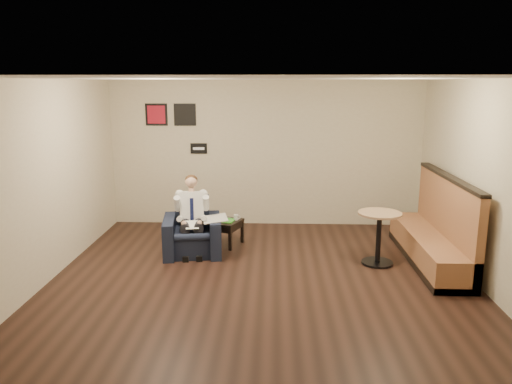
{
  "coord_description": "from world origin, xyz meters",
  "views": [
    {
      "loc": [
        0.16,
        -6.59,
        2.74
      ],
      "look_at": [
        -0.12,
        1.2,
        1.04
      ],
      "focal_mm": 35.0,
      "sensor_mm": 36.0,
      "label": 1
    }
  ],
  "objects_px": {
    "armchair": "(192,227)",
    "green_folder": "(222,220)",
    "seated_man": "(192,219)",
    "coffee_mug": "(236,217)",
    "side_table": "(224,232)",
    "smartphone": "(231,218)",
    "banquette": "(431,220)",
    "cafe_table": "(378,238)"
  },
  "relations": [
    {
      "from": "green_folder",
      "to": "coffee_mug",
      "type": "height_order",
      "value": "coffee_mug"
    },
    {
      "from": "banquette",
      "to": "cafe_table",
      "type": "bearing_deg",
      "value": -171.09
    },
    {
      "from": "seated_man",
      "to": "cafe_table",
      "type": "height_order",
      "value": "seated_man"
    },
    {
      "from": "armchair",
      "to": "banquette",
      "type": "relative_size",
      "value": 0.35
    },
    {
      "from": "side_table",
      "to": "green_folder",
      "type": "distance_m",
      "value": 0.23
    },
    {
      "from": "green_folder",
      "to": "smartphone",
      "type": "distance_m",
      "value": 0.19
    },
    {
      "from": "green_folder",
      "to": "coffee_mug",
      "type": "relative_size",
      "value": 4.74
    },
    {
      "from": "seated_man",
      "to": "coffee_mug",
      "type": "bearing_deg",
      "value": 34.75
    },
    {
      "from": "smartphone",
      "to": "banquette",
      "type": "bearing_deg",
      "value": 16.93
    },
    {
      "from": "side_table",
      "to": "cafe_table",
      "type": "bearing_deg",
      "value": -18.96
    },
    {
      "from": "side_table",
      "to": "banquette",
      "type": "relative_size",
      "value": 0.2
    },
    {
      "from": "cafe_table",
      "to": "banquette",
      "type": "bearing_deg",
      "value": 8.91
    },
    {
      "from": "armchair",
      "to": "green_folder",
      "type": "xyz_separation_m",
      "value": [
        0.44,
        0.45,
        -0.0
      ]
    },
    {
      "from": "coffee_mug",
      "to": "cafe_table",
      "type": "height_order",
      "value": "cafe_table"
    },
    {
      "from": "coffee_mug",
      "to": "smartphone",
      "type": "height_order",
      "value": "coffee_mug"
    },
    {
      "from": "side_table",
      "to": "smartphone",
      "type": "distance_m",
      "value": 0.27
    },
    {
      "from": "smartphone",
      "to": "cafe_table",
      "type": "distance_m",
      "value": 2.56
    },
    {
      "from": "armchair",
      "to": "smartphone",
      "type": "distance_m",
      "value": 0.82
    },
    {
      "from": "side_table",
      "to": "seated_man",
      "type": "bearing_deg",
      "value": -128.52
    },
    {
      "from": "armchair",
      "to": "green_folder",
      "type": "relative_size",
      "value": 2.11
    },
    {
      "from": "side_table",
      "to": "green_folder",
      "type": "relative_size",
      "value": 1.22
    },
    {
      "from": "seated_man",
      "to": "smartphone",
      "type": "distance_m",
      "value": 0.91
    },
    {
      "from": "smartphone",
      "to": "cafe_table",
      "type": "relative_size",
      "value": 0.16
    },
    {
      "from": "green_folder",
      "to": "banquette",
      "type": "relative_size",
      "value": 0.17
    },
    {
      "from": "seated_man",
      "to": "coffee_mug",
      "type": "distance_m",
      "value": 0.92
    },
    {
      "from": "coffee_mug",
      "to": "smartphone",
      "type": "distance_m",
      "value": 0.14
    },
    {
      "from": "side_table",
      "to": "coffee_mug",
      "type": "height_order",
      "value": "coffee_mug"
    },
    {
      "from": "side_table",
      "to": "coffee_mug",
      "type": "relative_size",
      "value": 5.79
    },
    {
      "from": "seated_man",
      "to": "side_table",
      "type": "xyz_separation_m",
      "value": [
        0.46,
        0.58,
        -0.39
      ]
    },
    {
      "from": "seated_man",
      "to": "cafe_table",
      "type": "relative_size",
      "value": 1.48
    },
    {
      "from": "cafe_table",
      "to": "green_folder",
      "type": "bearing_deg",
      "value": 161.42
    },
    {
      "from": "banquette",
      "to": "cafe_table",
      "type": "height_order",
      "value": "banquette"
    },
    {
      "from": "smartphone",
      "to": "banquette",
      "type": "distance_m",
      "value": 3.3
    },
    {
      "from": "green_folder",
      "to": "cafe_table",
      "type": "height_order",
      "value": "cafe_table"
    },
    {
      "from": "side_table",
      "to": "green_folder",
      "type": "xyz_separation_m",
      "value": [
        -0.03,
        -0.01,
        0.22
      ]
    },
    {
      "from": "seated_man",
      "to": "cafe_table",
      "type": "xyz_separation_m",
      "value": [
        2.92,
        -0.27,
        -0.2
      ]
    },
    {
      "from": "armchair",
      "to": "coffee_mug",
      "type": "xyz_separation_m",
      "value": [
        0.68,
        0.5,
        0.04
      ]
    },
    {
      "from": "armchair",
      "to": "seated_man",
      "type": "bearing_deg",
      "value": -90.0
    },
    {
      "from": "cafe_table",
      "to": "coffee_mug",
      "type": "bearing_deg",
      "value": 158.52
    },
    {
      "from": "coffee_mug",
      "to": "green_folder",
      "type": "bearing_deg",
      "value": -168.14
    },
    {
      "from": "seated_man",
      "to": "banquette",
      "type": "distance_m",
      "value": 3.74
    },
    {
      "from": "coffee_mug",
      "to": "banquette",
      "type": "distance_m",
      "value": 3.17
    }
  ]
}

